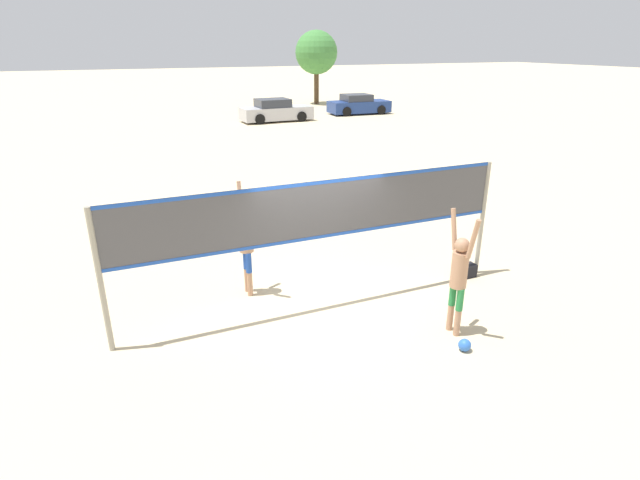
{
  "coord_description": "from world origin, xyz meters",
  "views": [
    {
      "loc": [
        -3.38,
        -7.81,
        4.74
      ],
      "look_at": [
        0.0,
        0.0,
        1.37
      ],
      "focal_mm": 28.0,
      "sensor_mm": 36.0,
      "label": 1
    }
  ],
  "objects": [
    {
      "name": "gear_bag",
      "position": [
        3.42,
        -0.08,
        0.14
      ],
      "size": [
        0.41,
        0.24,
        0.28
      ],
      "color": "black",
      "rests_on": "ground_plane"
    },
    {
      "name": "tree_left_cluster",
      "position": [
        13.4,
        31.71,
        3.99
      ],
      "size": [
        3.4,
        3.4,
        5.72
      ],
      "color": "#4C3823",
      "rests_on": "ground_plane"
    },
    {
      "name": "volleyball",
      "position": [
        1.58,
        -2.34,
        0.11
      ],
      "size": [
        0.21,
        0.21,
        0.21
      ],
      "color": "blue",
      "rests_on": "ground_plane"
    },
    {
      "name": "parked_car_far",
      "position": [
        13.63,
        24.58,
        0.62
      ],
      "size": [
        4.36,
        2.14,
        1.37
      ],
      "rotation": [
        0.0,
        0.0,
        -0.05
      ],
      "color": "navy",
      "rests_on": "ground_plane"
    },
    {
      "name": "player_spiker",
      "position": [
        1.76,
        -1.8,
        1.16
      ],
      "size": [
        0.28,
        0.71,
        2.2
      ],
      "rotation": [
        0.0,
        0.0,
        1.57
      ],
      "color": "tan",
      "rests_on": "ground_plane"
    },
    {
      "name": "player_blocker",
      "position": [
        -1.12,
        1.05,
        1.2
      ],
      "size": [
        0.28,
        0.72,
        2.27
      ],
      "rotation": [
        0.0,
        0.0,
        -1.57
      ],
      "color": "tan",
      "rests_on": "ground_plane"
    },
    {
      "name": "ground_plane",
      "position": [
        0.0,
        0.0,
        0.0
      ],
      "size": [
        200.0,
        200.0,
        0.0
      ],
      "primitive_type": "plane",
      "color": "beige"
    },
    {
      "name": "parked_car_mid",
      "position": [
        7.06,
        23.5,
        0.64
      ],
      "size": [
        4.58,
        1.99,
        1.42
      ],
      "rotation": [
        0.0,
        0.0,
        0.03
      ],
      "color": "#B7B7BC",
      "rests_on": "ground_plane"
    },
    {
      "name": "volleyball_net",
      "position": [
        0.0,
        0.0,
        1.81
      ],
      "size": [
        7.61,
        0.09,
        2.48
      ],
      "color": "gray",
      "rests_on": "ground_plane"
    }
  ]
}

